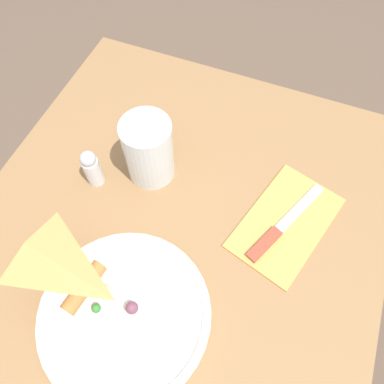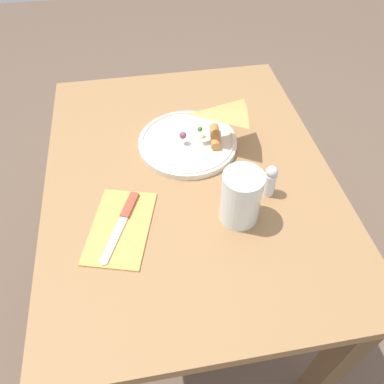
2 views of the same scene
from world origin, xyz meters
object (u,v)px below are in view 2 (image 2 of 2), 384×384
object	(u,v)px
dining_table	(189,203)
napkin_folded	(121,227)
plate_pizza	(188,141)
milk_glass	(241,198)
butter_knife	(122,222)
salt_shaker	(270,180)

from	to	relation	value
dining_table	napkin_folded	xyz separation A→B (m)	(0.14, -0.17, 0.13)
dining_table	plate_pizza	bearing A→B (deg)	171.21
dining_table	napkin_folded	world-z (taller)	napkin_folded
napkin_folded	milk_glass	bearing A→B (deg)	87.16
dining_table	milk_glass	world-z (taller)	milk_glass
plate_pizza	milk_glass	world-z (taller)	milk_glass
dining_table	butter_knife	world-z (taller)	butter_knife
plate_pizza	napkin_folded	xyz separation A→B (m)	(0.24, -0.19, -0.01)
dining_table	milk_glass	bearing A→B (deg)	28.28
dining_table	milk_glass	distance (m)	0.26
salt_shaker	milk_glass	bearing A→B (deg)	-56.34
plate_pizza	salt_shaker	bearing A→B (deg)	38.45
napkin_folded	plate_pizza	bearing A→B (deg)	141.89
milk_glass	napkin_folded	world-z (taller)	milk_glass
dining_table	napkin_folded	size ratio (longest dim) A/B	3.94
butter_knife	salt_shaker	distance (m)	0.34
milk_glass	salt_shaker	world-z (taller)	milk_glass
plate_pizza	salt_shaker	xyz separation A→B (m)	(0.19, 0.15, 0.03)
dining_table	plate_pizza	size ratio (longest dim) A/B	3.52
plate_pizza	milk_glass	bearing A→B (deg)	15.62
salt_shaker	dining_table	bearing A→B (deg)	-120.88
milk_glass	butter_knife	distance (m)	0.26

